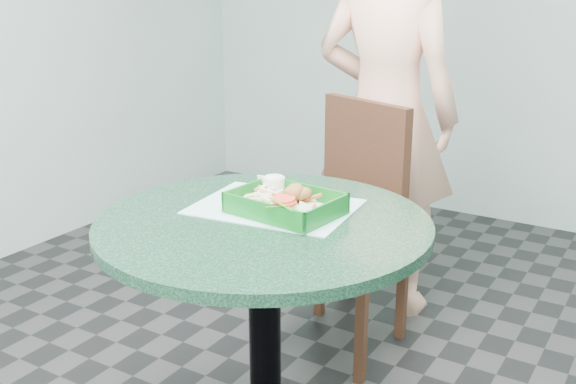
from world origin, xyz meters
The scene contains 9 objects.
cafe_table centered at (0.00, 0.00, 0.58)m, with size 0.87×0.87×0.75m.
dining_chair centered at (-0.14, 0.81, 0.53)m, with size 0.43×0.43×0.93m.
diner_person centered at (-0.17, 1.16, 0.92)m, with size 0.67×0.44×1.84m, color #F3B091.
placemat centered at (-0.03, 0.10, 0.75)m, with size 0.42×0.32×0.00m, color #9AD5CE.
food_basket centered at (0.03, 0.06, 0.77)m, with size 0.27×0.20×0.06m.
crab_sandwich centered at (0.05, 0.08, 0.80)m, with size 0.11×0.11×0.07m.
fries_pile centered at (-0.07, 0.09, 0.79)m, with size 0.11×0.11×0.04m, color beige, non-canonical shape.
sauce_ramekin centered at (-0.07, 0.14, 0.80)m, with size 0.06×0.06×0.03m.
garnish_cup centered at (0.06, 0.01, 0.79)m, with size 0.11×0.10×0.04m.
Camera 1 is at (0.91, -1.36, 1.36)m, focal length 42.00 mm.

